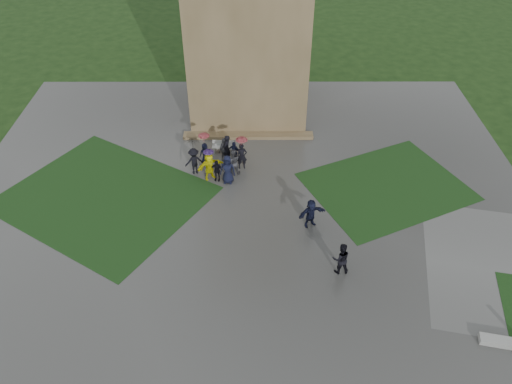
{
  "coord_description": "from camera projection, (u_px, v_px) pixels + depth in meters",
  "views": [
    {
      "loc": [
        0.49,
        -18.8,
        18.89
      ],
      "look_at": [
        0.53,
        3.03,
        1.2
      ],
      "focal_mm": 35.0,
      "sensor_mm": 36.0,
      "label": 1
    }
  ],
  "objects": [
    {
      "name": "pedestrian_mid",
      "position": [
        311.0,
        213.0,
        27.17
      ],
      "size": [
        1.71,
        1.19,
        1.74
      ],
      "primitive_type": "imported",
      "rotation": [
        0.0,
        0.0,
        0.42
      ],
      "color": "black",
      "rests_on": "plaza"
    },
    {
      "name": "pedestrian_near",
      "position": [
        341.0,
        258.0,
        24.49
      ],
      "size": [
        0.92,
        0.57,
        1.83
      ],
      "primitive_type": "imported",
      "rotation": [
        0.0,
        0.0,
        3.21
      ],
      "color": "black",
      "rests_on": "plaza"
    },
    {
      "name": "lawn_inset_right",
      "position": [
        387.0,
        186.0,
        30.38
      ],
      "size": [
        11.12,
        10.15,
        0.01
      ],
      "primitive_type": "cube",
      "rotation": [
        0.0,
        0.0,
        0.44
      ],
      "color": "black",
      "rests_on": "plaza"
    },
    {
      "name": "bench",
      "position": [
        223.0,
        147.0,
        33.01
      ],
      "size": [
        1.45,
        0.56,
        0.82
      ],
      "rotation": [
        0.0,
        0.0,
        -0.08
      ],
      "color": "#ABABA6",
      "rests_on": "plaza"
    },
    {
      "name": "tower_plinth",
      "position": [
        248.0,
        135.0,
        34.66
      ],
      "size": [
        9.0,
        0.8,
        0.22
      ],
      "primitive_type": "cube",
      "color": "brown",
      "rests_on": "plaza"
    },
    {
      "name": "lawn_inset_left",
      "position": [
        104.0,
        197.0,
        29.58
      ],
      "size": [
        14.1,
        13.46,
        0.01
      ],
      "primitive_type": "cube",
      "rotation": [
        0.0,
        0.0,
        -0.56
      ],
      "color": "black",
      "rests_on": "plaza"
    },
    {
      "name": "visitor_cluster",
      "position": [
        216.0,
        158.0,
        30.91
      ],
      "size": [
        3.96,
        3.27,
        2.52
      ],
      "color": "black",
      "rests_on": "plaza"
    },
    {
      "name": "plaza",
      "position": [
        247.0,
        220.0,
        28.05
      ],
      "size": [
        34.0,
        34.0,
        0.02
      ],
      "primitive_type": "cube",
      "color": "#383836",
      "rests_on": "ground"
    },
    {
      "name": "ground",
      "position": [
        246.0,
        245.0,
        26.5
      ],
      "size": [
        120.0,
        120.0,
        0.0
      ],
      "primitive_type": "plane",
      "color": "black"
    }
  ]
}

